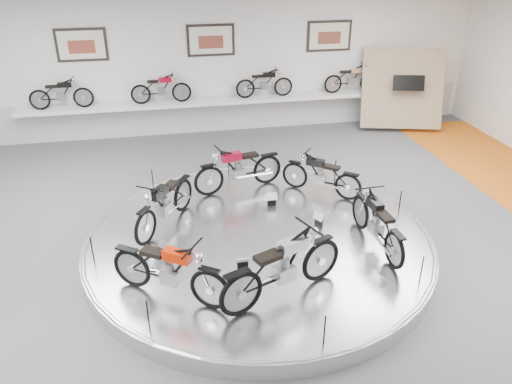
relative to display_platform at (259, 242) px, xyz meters
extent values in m
plane|color=#515154|center=(0.00, -0.30, -0.15)|extent=(16.00, 16.00, 0.00)
plane|color=white|center=(0.00, -0.30, 3.85)|extent=(16.00, 16.00, 0.00)
plane|color=white|center=(0.00, 6.70, 1.85)|extent=(16.00, 0.00, 16.00)
cube|color=#BCBCBA|center=(0.00, 6.68, 0.40)|extent=(15.68, 0.04, 1.10)
cylinder|color=silver|center=(0.00, 0.00, 0.00)|extent=(6.40, 6.40, 0.30)
torus|color=#B2B2BA|center=(0.00, 0.00, 0.12)|extent=(6.40, 6.40, 0.10)
cube|color=silver|center=(0.00, 6.40, 0.85)|extent=(11.00, 0.55, 0.10)
cube|color=beige|center=(-3.50, 6.66, 2.55)|extent=(1.35, 0.06, 0.88)
cube|color=beige|center=(0.00, 6.66, 2.55)|extent=(1.35, 0.06, 0.88)
cube|color=beige|center=(3.50, 6.66, 2.55)|extent=(1.35, 0.06, 0.88)
cube|color=tan|center=(5.60, 5.80, 1.10)|extent=(2.56, 1.52, 2.30)
camera|label=1|loc=(-1.63, -7.76, 5.07)|focal=35.00mm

